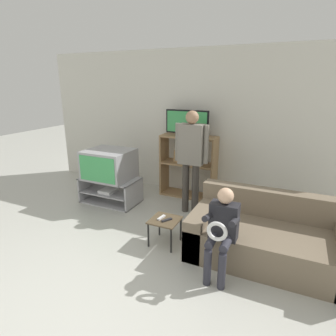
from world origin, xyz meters
TOP-DOWN VIEW (x-y plane):
  - ground_plane at (0.00, 0.00)m, footprint 18.00×18.00m
  - wall_back at (0.00, 3.27)m, footprint 6.40×0.06m
  - tv_stand at (-1.22, 2.19)m, footprint 0.99×0.56m
  - television_main at (-1.22, 2.19)m, footprint 0.76×0.68m
  - media_shelf at (-0.09, 3.02)m, footprint 1.00×0.37m
  - television_flat at (-0.12, 2.99)m, footprint 0.78×0.20m
  - snack_table at (0.22, 1.36)m, footprint 0.36×0.36m
  - remote_control_black at (0.26, 1.34)m, footprint 0.11×0.14m
  - remote_control_white at (0.17, 1.38)m, footprint 0.06×0.15m
  - couch at (1.46, 1.60)m, footprint 1.79×0.94m
  - person_standing_adult at (0.19, 2.38)m, footprint 0.53×0.20m
  - person_seated_child at (1.03, 1.07)m, footprint 0.33×0.43m

SIDE VIEW (x-z plane):
  - ground_plane at x=0.00m, z-range 0.00..0.00m
  - tv_stand at x=-1.22m, z-range 0.00..0.44m
  - couch at x=1.46m, z-range -0.11..0.63m
  - snack_table at x=0.22m, z-range 0.12..0.47m
  - remote_control_black at x=0.26m, z-range 0.35..0.37m
  - remote_control_white at x=0.17m, z-range 0.35..0.37m
  - person_seated_child at x=1.03m, z-range 0.08..1.07m
  - media_shelf at x=-0.09m, z-range 0.01..1.14m
  - television_main at x=-1.22m, z-range 0.44..0.94m
  - person_standing_adult at x=0.19m, z-range 0.18..1.81m
  - wall_back at x=0.00m, z-range 0.00..2.60m
  - television_flat at x=-0.12m, z-range 1.12..1.57m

